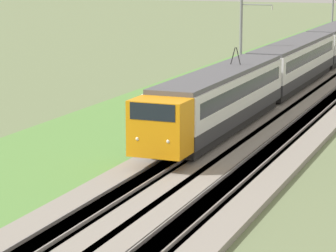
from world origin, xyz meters
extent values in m
cube|color=gray|center=(50.00, 0.00, 0.15)|extent=(240.00, 4.40, 0.30)
cube|color=#4C4238|center=(50.00, 0.00, 0.15)|extent=(240.00, 1.57, 0.30)
cube|color=gray|center=(50.00, 0.53, 0.38)|extent=(240.00, 0.07, 0.15)
cube|color=gray|center=(50.00, -0.53, 0.38)|extent=(240.00, 0.07, 0.15)
cube|color=#5B8E42|center=(50.00, 6.66, 0.06)|extent=(240.00, 10.04, 0.12)
cube|color=orange|center=(20.65, 0.00, 2.36)|extent=(1.98, 2.78, 2.73)
cube|color=black|center=(20.35, 0.00, 3.28)|extent=(1.43, 2.31, 0.82)
sphere|color=#F2EAC6|center=(19.71, 0.79, 1.91)|extent=(0.20, 0.20, 0.20)
sphere|color=#F2EAC6|center=(19.71, -0.79, 1.91)|extent=(0.20, 0.20, 0.20)
cube|color=#2D2D33|center=(30.38, 0.00, 1.38)|extent=(17.49, 2.89, 0.76)
cube|color=silver|center=(30.38, 0.00, 2.75)|extent=(17.49, 2.89, 1.96)
cube|color=black|center=(30.38, 0.00, 2.90)|extent=(16.09, 2.91, 0.82)
cube|color=#515156|center=(30.38, 0.00, 3.85)|extent=(17.49, 2.66, 0.25)
cube|color=black|center=(30.38, 0.00, 0.72)|extent=(16.62, 2.46, 0.55)
cylinder|color=black|center=(23.44, 0.53, 0.88)|extent=(0.86, 0.12, 0.86)
cylinder|color=black|center=(23.44, -0.53, 0.88)|extent=(0.86, 0.12, 0.86)
cube|color=#2D2D33|center=(49.47, 0.00, 1.38)|extent=(19.47, 2.89, 0.76)
cube|color=silver|center=(49.47, 0.00, 2.75)|extent=(19.47, 2.89, 1.96)
cube|color=black|center=(49.47, 0.00, 2.90)|extent=(17.92, 2.91, 0.82)
cube|color=#515156|center=(49.47, 0.00, 3.85)|extent=(19.47, 2.66, 0.25)
cube|color=black|center=(49.47, 0.00, 0.72)|extent=(18.50, 2.46, 0.55)
cylinder|color=black|center=(33.01, 0.17, 4.53)|extent=(0.06, 0.33, 1.08)
cylinder|color=black|center=(33.01, -0.17, 4.53)|extent=(0.06, 0.33, 1.08)
cube|color=black|center=(23.44, 0.00, 0.00)|extent=(0.10, 0.10, 0.00)
cylinder|color=slate|center=(44.33, 3.04, 4.01)|extent=(0.22, 0.22, 8.03)
cylinder|color=slate|center=(44.33, 1.84, 7.13)|extent=(0.08, 2.40, 0.08)
cylinder|color=#B2ADA8|center=(44.33, 0.64, 6.93)|extent=(0.10, 0.10, 0.30)
cylinder|color=slate|center=(82.98, 3.04, 4.08)|extent=(0.22, 0.22, 8.16)
camera|label=1|loc=(-14.26, -14.33, 10.10)|focal=85.00mm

